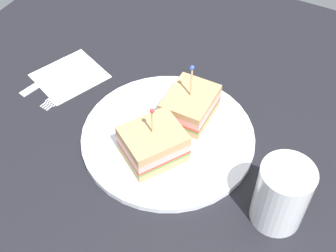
% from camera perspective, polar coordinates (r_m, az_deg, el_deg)
% --- Properties ---
extents(ground_plane, '(0.98, 0.98, 0.02)m').
position_cam_1_polar(ground_plane, '(0.74, 0.00, -2.10)').
color(ground_plane, black).
extents(plate, '(0.28, 0.28, 0.01)m').
position_cam_1_polar(plate, '(0.72, 0.00, -1.33)').
color(plate, white).
rests_on(plate, ground_plane).
extents(sandwich_half_front, '(0.11, 0.11, 0.10)m').
position_cam_1_polar(sandwich_half_front, '(0.67, -1.60, -2.40)').
color(sandwich_half_front, tan).
rests_on(sandwich_half_front, plate).
extents(sandwich_half_back, '(0.09, 0.07, 0.11)m').
position_cam_1_polar(sandwich_half_back, '(0.73, 2.84, 2.69)').
color(sandwich_half_back, tan).
rests_on(sandwich_half_back, plate).
extents(drink_glass, '(0.07, 0.07, 0.10)m').
position_cam_1_polar(drink_glass, '(0.63, 14.11, -8.83)').
color(drink_glass, gold).
rests_on(drink_glass, ground_plane).
extents(napkin, '(0.15, 0.14, 0.00)m').
position_cam_1_polar(napkin, '(0.85, -12.37, 6.26)').
color(napkin, white).
rests_on(napkin, ground_plane).
extents(fork, '(0.12, 0.03, 0.00)m').
position_cam_1_polar(fork, '(0.82, -13.24, 4.08)').
color(fork, silver).
rests_on(fork, ground_plane).
extents(knife, '(0.13, 0.04, 0.00)m').
position_cam_1_polar(knife, '(0.85, -15.17, 5.80)').
color(knife, silver).
rests_on(knife, ground_plane).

